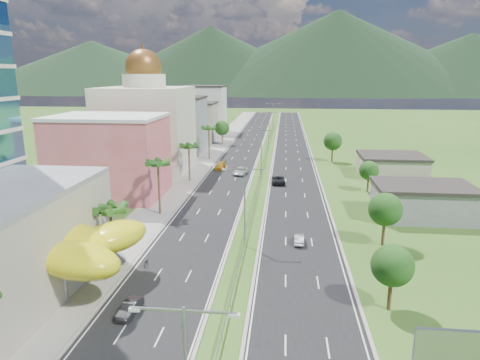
% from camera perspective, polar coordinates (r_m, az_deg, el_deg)
% --- Properties ---
extents(ground, '(500.00, 500.00, 0.00)m').
position_cam_1_polar(ground, '(50.85, -0.47, -13.01)').
color(ground, '#2D5119').
rests_on(ground, ground).
extents(road_left, '(11.00, 260.00, 0.04)m').
position_cam_1_polar(road_left, '(137.55, 0.63, 4.34)').
color(road_left, black).
rests_on(road_left, ground).
extents(road_right, '(11.00, 260.00, 0.04)m').
position_cam_1_polar(road_right, '(136.99, 6.91, 4.20)').
color(road_right, black).
rests_on(road_right, ground).
extents(sidewalk_left, '(7.00, 260.00, 0.12)m').
position_cam_1_polar(sidewalk_left, '(138.74, -3.29, 4.42)').
color(sidewalk_left, gray).
rests_on(sidewalk_left, ground).
extents(median_guardrail, '(0.10, 216.06, 0.76)m').
position_cam_1_polar(median_guardrail, '(119.25, 3.41, 3.11)').
color(median_guardrail, gray).
rests_on(median_guardrail, ground).
extents(streetlight_median_b, '(6.04, 0.25, 11.00)m').
position_cam_1_polar(streetlight_median_b, '(57.62, 0.63, -2.48)').
color(streetlight_median_b, gray).
rests_on(streetlight_median_b, ground).
extents(streetlight_median_c, '(6.04, 0.25, 11.00)m').
position_cam_1_polar(streetlight_median_c, '(96.55, 2.86, 4.23)').
color(streetlight_median_c, gray).
rests_on(streetlight_median_c, ground).
extents(streetlight_median_d, '(6.04, 0.25, 11.00)m').
position_cam_1_polar(streetlight_median_d, '(141.06, 3.89, 7.31)').
color(streetlight_median_d, gray).
rests_on(streetlight_median_d, ground).
extents(streetlight_median_e, '(6.04, 0.25, 11.00)m').
position_cam_1_polar(streetlight_median_e, '(185.80, 4.43, 8.91)').
color(streetlight_median_e, gray).
rests_on(streetlight_median_e, ground).
extents(lime_canopy, '(18.00, 15.00, 7.40)m').
position_cam_1_polar(lime_canopy, '(51.39, -24.01, -7.90)').
color(lime_canopy, yellow).
rests_on(lime_canopy, ground).
extents(pink_shophouse, '(20.00, 15.00, 15.00)m').
position_cam_1_polar(pink_shophouse, '(85.27, -17.01, 2.84)').
color(pink_shophouse, '#CE5754').
rests_on(pink_shophouse, ground).
extents(domed_building, '(20.00, 20.00, 28.70)m').
position_cam_1_polar(domed_building, '(106.01, -12.37, 7.32)').
color(domed_building, beige).
rests_on(domed_building, ground).
extents(midrise_grey, '(16.00, 15.00, 16.00)m').
position_cam_1_polar(midrise_grey, '(129.95, -8.44, 7.18)').
color(midrise_grey, slate).
rests_on(midrise_grey, ground).
extents(midrise_beige, '(16.00, 15.00, 13.00)m').
position_cam_1_polar(midrise_beige, '(151.39, -6.36, 7.62)').
color(midrise_beige, '#ADA48E').
rests_on(midrise_beige, ground).
extents(midrise_white, '(16.00, 15.00, 18.00)m').
position_cam_1_polar(midrise_white, '(173.59, -4.77, 9.29)').
color(midrise_white, silver).
rests_on(midrise_white, ground).
extents(billboard, '(5.20, 0.35, 6.20)m').
position_cam_1_polar(billboard, '(34.92, 26.46, -19.96)').
color(billboard, gray).
rests_on(billboard, ground).
extents(shed_near, '(15.00, 10.00, 5.00)m').
position_cam_1_polar(shed_near, '(76.48, 23.16, -2.78)').
color(shed_near, slate).
rests_on(shed_near, ground).
extents(shed_far, '(14.00, 12.00, 4.40)m').
position_cam_1_polar(shed_far, '(105.16, 19.54, 1.72)').
color(shed_far, '#ADA48E').
rests_on(shed_far, ground).
extents(palm_tree_b, '(3.60, 3.60, 8.10)m').
position_cam_1_polar(palm_tree_b, '(53.78, -16.92, -3.97)').
color(palm_tree_b, '#47301C').
rests_on(palm_tree_b, ground).
extents(palm_tree_c, '(3.60, 3.60, 9.60)m').
position_cam_1_polar(palm_tree_c, '(71.62, -10.90, 1.99)').
color(palm_tree_c, '#47301C').
rests_on(palm_tree_c, ground).
extents(palm_tree_d, '(3.60, 3.60, 8.60)m').
position_cam_1_polar(palm_tree_d, '(93.65, -6.85, 4.34)').
color(palm_tree_d, '#47301C').
rests_on(palm_tree_d, ground).
extents(palm_tree_e, '(3.60, 3.60, 9.40)m').
position_cam_1_polar(palm_tree_e, '(117.78, -4.18, 6.75)').
color(palm_tree_e, '#47301C').
rests_on(palm_tree_e, ground).
extents(leafy_tree_lfar, '(4.90, 4.90, 8.05)m').
position_cam_1_polar(leafy_tree_lfar, '(142.60, -2.40, 6.93)').
color(leafy_tree_lfar, '#47301C').
rests_on(leafy_tree_lfar, ground).
extents(leafy_tree_ra, '(4.20, 4.20, 6.90)m').
position_cam_1_polar(leafy_tree_ra, '(45.33, 19.66, -10.71)').
color(leafy_tree_ra, '#47301C').
rests_on(leafy_tree_ra, ground).
extents(leafy_tree_rb, '(4.55, 4.55, 7.47)m').
position_cam_1_polar(leafy_tree_rb, '(61.35, 18.81, -3.75)').
color(leafy_tree_rb, '#47301C').
rests_on(leafy_tree_rb, ground).
extents(leafy_tree_rc, '(3.85, 3.85, 6.33)m').
position_cam_1_polar(leafy_tree_rc, '(88.67, 16.81, 1.20)').
color(leafy_tree_rc, '#47301C').
rests_on(leafy_tree_rc, ground).
extents(leafy_tree_rd, '(4.90, 4.90, 8.05)m').
position_cam_1_polar(leafy_tree_rd, '(117.05, 12.27, 5.07)').
color(leafy_tree_rd, '#47301C').
rests_on(leafy_tree_rd, ground).
extents(mountain_ridge, '(860.00, 140.00, 90.00)m').
position_cam_1_polar(mountain_ridge, '(498.58, 12.53, 11.02)').
color(mountain_ridge, black).
rests_on(mountain_ridge, ground).
extents(car_dark_left, '(1.67, 4.08, 1.31)m').
position_cam_1_polar(car_dark_left, '(45.18, -14.45, -16.21)').
color(car_dark_left, black).
rests_on(car_dark_left, road_left).
extents(car_silver_mid_left, '(3.45, 6.15, 1.62)m').
position_cam_1_polar(car_silver_mid_left, '(100.37, 0.06, 1.20)').
color(car_silver_mid_left, '#B7B9C0').
rests_on(car_silver_mid_left, road_left).
extents(car_yellow_far_left, '(2.28, 5.27, 1.51)m').
position_cam_1_polar(car_yellow_far_left, '(106.22, -2.62, 1.87)').
color(car_yellow_far_left, '#C48C17').
rests_on(car_yellow_far_left, road_left).
extents(car_silver_right, '(1.44, 3.90, 1.27)m').
position_cam_1_polar(car_silver_right, '(60.75, 7.88, -7.79)').
color(car_silver_right, '#929399').
rests_on(car_silver_right, road_right).
extents(car_dark_far_right, '(3.16, 6.11, 1.65)m').
position_cam_1_polar(car_dark_far_right, '(92.59, 5.11, 0.05)').
color(car_dark_far_right, black).
rests_on(car_dark_far_right, road_right).
extents(motorcycle, '(0.63, 1.77, 1.11)m').
position_cam_1_polar(motorcycle, '(54.87, -12.43, -10.56)').
color(motorcycle, black).
rests_on(motorcycle, road_left).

